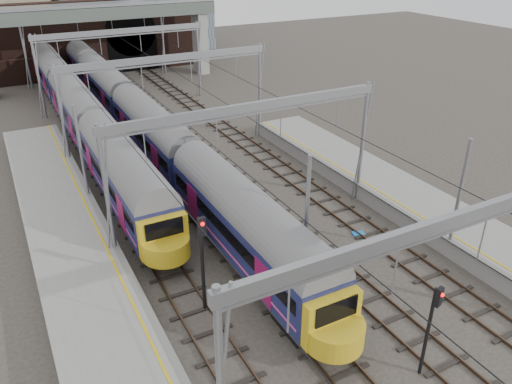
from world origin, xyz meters
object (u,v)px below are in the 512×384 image
train_main (128,107)px  signal_near_left (202,254)px  signal_near_centre (432,320)px  train_second (63,87)px

train_main → signal_near_left: (-3.44, -25.71, 0.79)m
train_main → signal_near_centre: 33.58m
train_main → signal_near_left: 25.95m
train_second → signal_near_left: signal_near_left is taller
train_main → train_second: bearing=113.1°
signal_near_left → signal_near_centre: size_ratio=1.16×
signal_near_left → signal_near_centre: signal_near_left is taller
train_main → signal_near_left: size_ratio=12.14×
train_second → train_main: bearing=-66.9°
train_main → train_second: (-4.00, 9.38, 0.01)m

